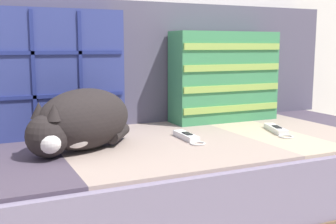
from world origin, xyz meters
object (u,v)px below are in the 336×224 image
object	(u,v)px
sleeping_cat	(80,122)
couch	(122,201)
throw_pillow_striped	(224,77)
game_remote_far	(276,130)
throw_pillow_quilted	(54,73)
game_remote_near	(187,137)

from	to	relation	value
sleeping_cat	couch	bearing A→B (deg)	20.62
throw_pillow_striped	game_remote_far	size ratio (longest dim) A/B	2.20
couch	throw_pillow_quilted	bearing A→B (deg)	129.28
couch	throw_pillow_striped	distance (m)	0.67
game_remote_near	throw_pillow_striped	bearing A→B (deg)	39.99
throw_pillow_striped	game_remote_far	distance (m)	0.34
throw_pillow_striped	sleeping_cat	distance (m)	0.72
throw_pillow_quilted	game_remote_near	distance (m)	0.50
couch	throw_pillow_quilted	xyz separation A→B (m)	(-0.17, 0.20, 0.41)
throw_pillow_striped	sleeping_cat	xyz separation A→B (m)	(-0.66, -0.26, -0.10)
throw_pillow_quilted	game_remote_far	xyz separation A→B (m)	(0.73, -0.29, -0.20)
throw_pillow_quilted	throw_pillow_striped	xyz separation A→B (m)	(0.68, -0.00, -0.03)
throw_pillow_striped	game_remote_near	distance (m)	0.43
couch	sleeping_cat	xyz separation A→B (m)	(-0.14, -0.05, 0.28)
throw_pillow_quilted	throw_pillow_striped	world-z (taller)	throw_pillow_quilted
throw_pillow_striped	game_remote_near	xyz separation A→B (m)	(-0.30, -0.26, -0.17)
throw_pillow_striped	game_remote_near	bearing A→B (deg)	-140.01
couch	game_remote_near	distance (m)	0.30
throw_pillow_striped	game_remote_far	xyz separation A→B (m)	(0.04, -0.29, -0.17)
throw_pillow_quilted	throw_pillow_striped	size ratio (longest dim) A/B	1.02
game_remote_near	game_remote_far	distance (m)	0.35
throw_pillow_quilted	game_remote_far	size ratio (longest dim) A/B	2.24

